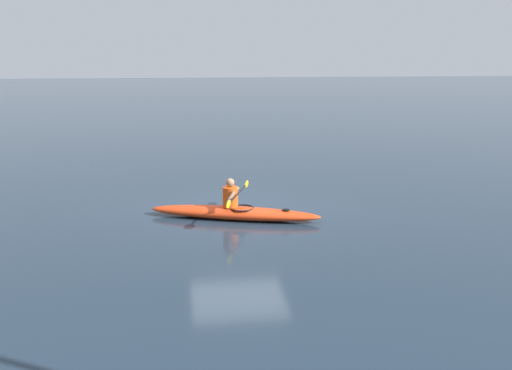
# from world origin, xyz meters

# --- Properties ---
(ground_plane) EXTENTS (160.00, 160.00, 0.00)m
(ground_plane) POSITION_xyz_m (0.00, 0.00, 0.00)
(ground_plane) COLOR #1E2D3D
(kayak) EXTENTS (4.26, 1.96, 0.31)m
(kayak) POSITION_xyz_m (0.15, 0.71, 0.16)
(kayak) COLOR red
(kayak) RESTS_ON ground
(kayaker) EXTENTS (0.80, 2.34, 0.71)m
(kayaker) POSITION_xyz_m (0.23, 0.69, 0.60)
(kayaker) COLOR #E04C14
(kayaker) RESTS_ON kayak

